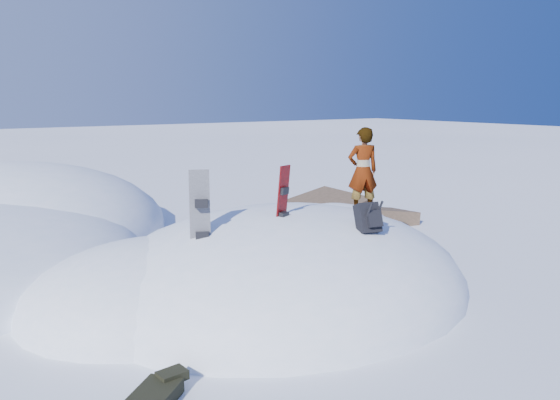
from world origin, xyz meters
TOP-DOWN VIEW (x-y plane):
  - ground at (0.00, 0.00)m, footprint 120.00×120.00m
  - snow_mound at (-0.17, 0.24)m, footprint 8.00×6.00m
  - rock_outcrop at (3.72, 3.01)m, footprint 4.68×4.41m
  - snowboard_red at (-0.27, -0.36)m, footprint 0.30×0.26m
  - snowboard_dark at (-1.70, -0.20)m, footprint 0.41×0.39m
  - backpack at (0.71, -1.40)m, footprint 0.43×0.51m
  - gear_pile at (-3.26, -2.23)m, footprint 0.85×0.74m
  - person at (2.01, 0.18)m, footprint 0.73×0.60m

SIDE VIEW (x-z plane):
  - ground at x=0.00m, z-range 0.00..0.00m
  - snow_mound at x=-0.17m, z-range -1.50..1.50m
  - rock_outcrop at x=3.72m, z-range -0.82..0.85m
  - gear_pile at x=-3.26m, z-range 0.00..0.22m
  - snowboard_dark at x=-1.70m, z-range 0.65..2.35m
  - backpack at x=0.71m, z-range 1.21..1.79m
  - snowboard_red at x=-0.27m, z-range 0.94..2.35m
  - person at x=2.01m, z-range 1.15..2.86m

